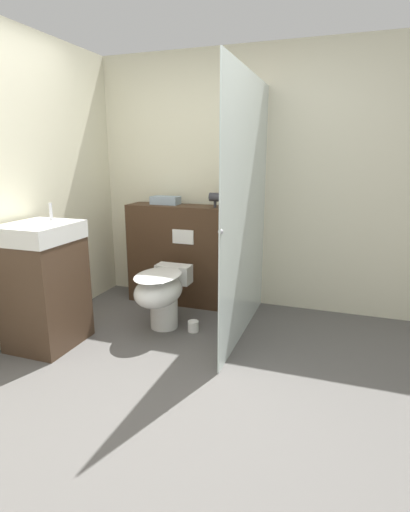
% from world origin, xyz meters
% --- Properties ---
extents(ground_plane, '(12.00, 12.00, 0.00)m').
position_xyz_m(ground_plane, '(0.00, 0.00, 0.00)').
color(ground_plane, '#565451').
extents(wall_back, '(8.00, 0.06, 2.50)m').
position_xyz_m(wall_back, '(0.00, 1.93, 1.25)').
color(wall_back, beige).
rests_on(wall_back, ground_plane).
extents(partition_panel, '(1.27, 0.32, 1.02)m').
position_xyz_m(partition_panel, '(-0.35, 1.68, 0.51)').
color(partition_panel, '#3D2819').
rests_on(partition_panel, ground_plane).
extents(shower_glass, '(0.04, 1.48, 2.13)m').
position_xyz_m(shower_glass, '(0.36, 1.16, 1.06)').
color(shower_glass, silver).
rests_on(shower_glass, ground_plane).
extents(toilet, '(0.38, 0.68, 0.53)m').
position_xyz_m(toilet, '(-0.34, 0.98, 0.34)').
color(toilet, white).
rests_on(toilet, ground_plane).
extents(sink_vanity, '(0.49, 0.56, 1.14)m').
position_xyz_m(sink_vanity, '(-1.09, 0.42, 0.50)').
color(sink_vanity, '#473323').
rests_on(sink_vanity, ground_plane).
extents(hair_drier, '(0.21, 0.08, 0.14)m').
position_xyz_m(hair_drier, '(-0.02, 1.64, 1.11)').
color(hair_drier, '#2D2D33').
rests_on(hair_drier, partition_panel).
extents(folded_towel, '(0.29, 0.15, 0.08)m').
position_xyz_m(folded_towel, '(-0.62, 1.71, 1.06)').
color(folded_towel, '#8C9EAD').
rests_on(folded_towel, partition_panel).
extents(spare_toilet_roll, '(0.10, 0.10, 0.09)m').
position_xyz_m(spare_toilet_roll, '(-0.06, 1.02, 0.05)').
color(spare_toilet_roll, white).
rests_on(spare_toilet_roll, ground_plane).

